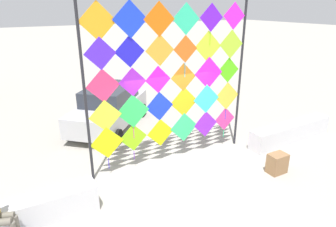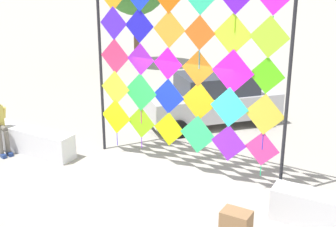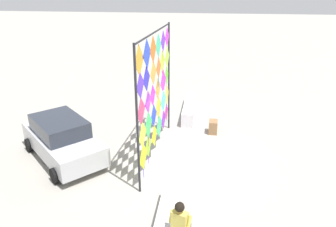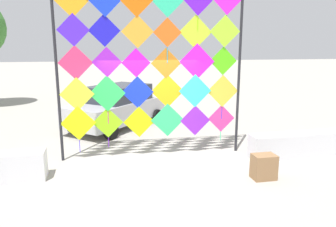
% 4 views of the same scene
% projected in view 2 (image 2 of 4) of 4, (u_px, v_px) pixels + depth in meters
% --- Properties ---
extents(ground, '(120.00, 120.00, 0.00)m').
position_uv_depth(ground, '(165.00, 180.00, 9.96)').
color(ground, '#9E998E').
extents(plaza_ledge_left, '(3.31, 0.50, 0.63)m').
position_uv_depth(plaza_ledge_left, '(19.00, 138.00, 11.54)').
color(plaza_ledge_left, silver).
rests_on(plaza_ledge_left, ground).
extents(kite_display_rack, '(4.68, 0.35, 4.47)m').
position_uv_depth(kite_display_rack, '(182.00, 62.00, 9.69)').
color(kite_display_rack, '#232328').
rests_on(kite_display_rack, ground).
extents(parked_car, '(3.84, 3.93, 1.49)m').
position_uv_depth(parked_car, '(213.00, 98.00, 13.29)').
color(parked_car, '#B7B7BC').
rests_on(parked_car, ground).
extents(cardboard_box_large, '(0.51, 0.36, 0.55)m').
position_uv_depth(cardboard_box_large, '(236.00, 226.00, 7.75)').
color(cardboard_box_large, olive).
rests_on(cardboard_box_large, ground).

